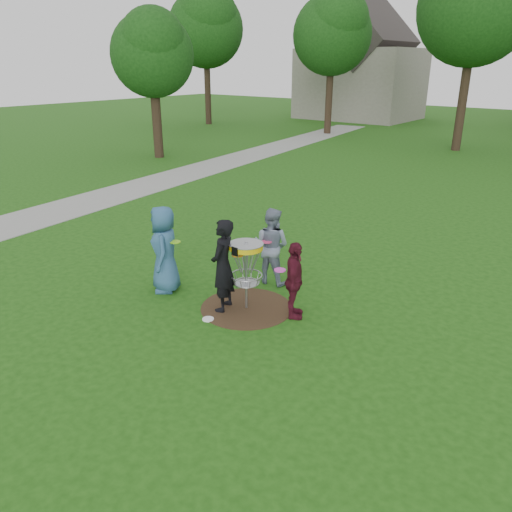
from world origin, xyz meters
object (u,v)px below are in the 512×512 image
Objects in this scene: player_grey at (271,246)px; player_maroon at (294,281)px; player_blue at (165,249)px; disc_golf_basket at (246,260)px; player_black at (223,266)px.

player_maroon is (1.30, -1.02, -0.09)m from player_grey.
player_blue reaches higher than disc_golf_basket.
player_black is 1.32× the size of disc_golf_basket.
player_black reaches higher than disc_golf_basket.
player_grey is 1.12× the size of player_maroon.
player_blue is 2.85m from player_maroon.
player_blue is 1.09× the size of player_grey.
player_black is (1.53, 0.10, -0.00)m from player_blue.
player_black is 0.45m from disc_golf_basket.
player_maroon is (1.24, 0.58, -0.17)m from player_black.
player_maroon reaches higher than disc_golf_basket.
player_maroon is at bearing 16.73° from disc_golf_basket.
player_black is at bearing 83.59° from player_grey.
player_blue reaches higher than player_grey.
player_black is at bearing 83.33° from player_maroon.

